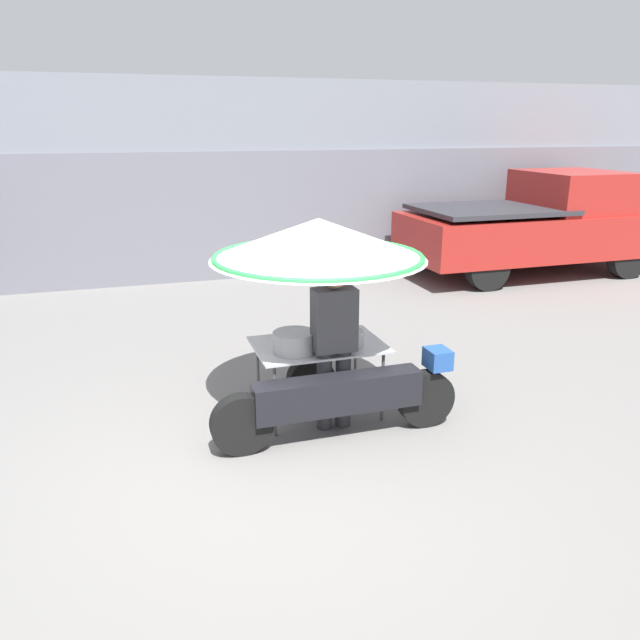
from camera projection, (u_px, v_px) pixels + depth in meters
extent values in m
plane|color=slate|center=(283.00, 466.00, 5.09)|extent=(36.00, 36.00, 0.00)
cube|color=gray|center=(178.00, 178.00, 11.52)|extent=(28.00, 2.00, 3.44)
cube|color=slate|center=(186.00, 219.00, 10.76)|extent=(23.80, 0.06, 2.23)
cylinder|color=black|center=(426.00, 398.00, 5.72)|extent=(0.53, 0.14, 0.53)
cylinder|color=black|center=(242.00, 424.00, 5.23)|extent=(0.53, 0.14, 0.53)
cube|color=black|center=(338.00, 394.00, 5.43)|extent=(1.51, 0.24, 0.32)
cube|color=#234C93|center=(438.00, 359.00, 5.64)|extent=(0.20, 0.24, 0.18)
cylinder|color=black|center=(311.00, 379.00, 6.22)|extent=(0.48, 0.14, 0.48)
cylinder|color=#515156|center=(382.00, 387.00, 5.80)|extent=(0.03, 0.03, 0.68)
cylinder|color=#515156|center=(355.00, 361.00, 6.44)|extent=(0.03, 0.03, 0.68)
cylinder|color=#515156|center=(275.00, 401.00, 5.50)|extent=(0.03, 0.03, 0.68)
cylinder|color=#515156|center=(258.00, 372.00, 6.14)|extent=(0.03, 0.03, 0.68)
cube|color=#B2B2B7|center=(318.00, 345.00, 5.86)|extent=(1.21, 0.83, 0.02)
cylinder|color=#B2B2B7|center=(318.00, 302.00, 5.74)|extent=(0.03, 0.03, 0.81)
cone|color=white|center=(318.00, 239.00, 5.56)|extent=(1.96, 1.96, 0.37)
torus|color=green|center=(318.00, 257.00, 5.61)|extent=(1.91, 1.91, 0.05)
cylinder|color=#939399|center=(295.00, 342.00, 5.62)|extent=(0.39, 0.39, 0.19)
cylinder|color=#939399|center=(344.00, 338.00, 5.79)|extent=(0.36, 0.36, 0.15)
cylinder|color=#2D2D33|center=(324.00, 390.00, 5.64)|extent=(0.14, 0.14, 0.75)
cylinder|color=#2D2D33|center=(343.00, 387.00, 5.69)|extent=(0.14, 0.14, 0.75)
cube|color=#38383D|center=(334.00, 320.00, 5.47)|extent=(0.38, 0.22, 0.56)
sphere|color=tan|center=(335.00, 277.00, 5.35)|extent=(0.20, 0.20, 0.20)
cylinder|color=black|center=(627.00, 258.00, 11.25)|extent=(0.74, 0.24, 0.74)
cylinder|color=black|center=(566.00, 242.00, 12.76)|extent=(0.74, 0.24, 0.74)
cylinder|color=black|center=(488.00, 268.00, 10.41)|extent=(0.74, 0.24, 0.74)
cylinder|color=black|center=(440.00, 250.00, 11.92)|extent=(0.74, 0.24, 0.74)
cube|color=#A3231E|center=(533.00, 233.00, 11.47)|extent=(4.82, 1.96, 0.76)
cube|color=#A3231E|center=(573.00, 191.00, 11.47)|extent=(1.64, 1.80, 0.72)
cube|color=#2D2D33|center=(489.00, 209.00, 11.05)|extent=(2.51, 1.88, 0.08)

